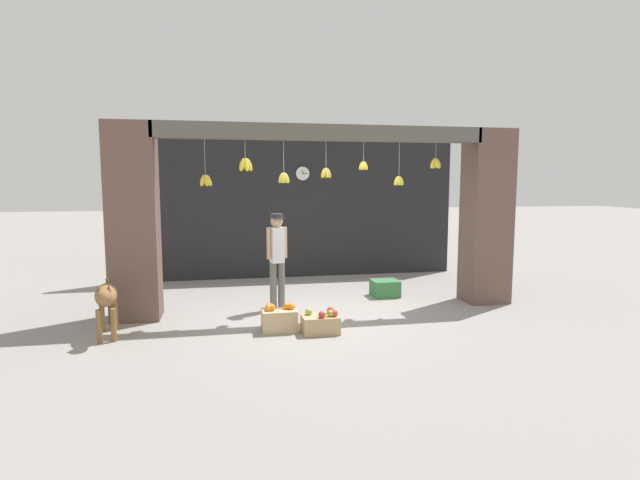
{
  "coord_description": "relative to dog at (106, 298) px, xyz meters",
  "views": [
    {
      "loc": [
        -1.54,
        -7.43,
        2.05
      ],
      "look_at": [
        0.0,
        0.47,
        1.11
      ],
      "focal_mm": 28.0,
      "sensor_mm": 36.0,
      "label": 1
    }
  ],
  "objects": [
    {
      "name": "water_bottle",
      "position": [
        2.23,
        0.17,
        -0.42
      ],
      "size": [
        0.07,
        0.07,
        0.24
      ],
      "color": "#2D60AD",
      "rests_on": "ground_plane"
    },
    {
      "name": "fruit_crate_oranges",
      "position": [
        2.26,
        -0.17,
        -0.36
      ],
      "size": [
        0.48,
        0.33,
        0.39
      ],
      "color": "tan",
      "rests_on": "ground_plane"
    },
    {
      "name": "shop_pillar_right",
      "position": [
        5.91,
        0.9,
        0.92
      ],
      "size": [
        0.7,
        0.6,
        2.91
      ],
      "primitive_type": "cube",
      "color": "brown",
      "rests_on": "ground_plane"
    },
    {
      "name": "shopkeeper",
      "position": [
        2.37,
        1.04,
        0.36
      ],
      "size": [
        0.33,
        0.28,
        1.54
      ],
      "rotation": [
        0.0,
        0.0,
        3.4
      ],
      "color": "#6B665B",
      "rests_on": "ground_plane"
    },
    {
      "name": "dog",
      "position": [
        0.0,
        0.0,
        0.0
      ],
      "size": [
        0.39,
        1.03,
        0.77
      ],
      "rotation": [
        0.0,
        0.0,
        -1.42
      ],
      "color": "olive",
      "rests_on": "ground_plane"
    },
    {
      "name": "produce_box_green",
      "position": [
        4.36,
        1.57,
        -0.39
      ],
      "size": [
        0.46,
        0.43,
        0.29
      ],
      "primitive_type": "cube",
      "color": "#387A42",
      "rests_on": "ground_plane"
    },
    {
      "name": "wall_clock",
      "position": [
        3.21,
        3.69,
        1.69
      ],
      "size": [
        0.3,
        0.03,
        0.3
      ],
      "color": "black"
    },
    {
      "name": "ground_plane",
      "position": [
        3.07,
        0.6,
        -0.53
      ],
      "size": [
        60.0,
        60.0,
        0.0
      ],
      "primitive_type": "plane",
      "color": "gray"
    },
    {
      "name": "shop_back_wall",
      "position": [
        3.07,
        3.77,
        0.92
      ],
      "size": [
        6.98,
        0.12,
        2.91
      ],
      "primitive_type": "cube",
      "color": "#232326",
      "rests_on": "ground_plane"
    },
    {
      "name": "shop_pillar_left",
      "position": [
        0.23,
        0.9,
        0.92
      ],
      "size": [
        0.7,
        0.6,
        2.91
      ],
      "primitive_type": "cube",
      "color": "brown",
      "rests_on": "ground_plane"
    },
    {
      "name": "fruit_crate_apples",
      "position": [
        2.81,
        -0.36,
        -0.4
      ],
      "size": [
        0.49,
        0.35,
        0.33
      ],
      "color": "tan",
      "rests_on": "ground_plane"
    },
    {
      "name": "storefront_awning",
      "position": [
        3.05,
        0.72,
        2.21
      ],
      "size": [
        5.08,
        0.29,
        0.94
      ],
      "color": "#5B564C"
    }
  ]
}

